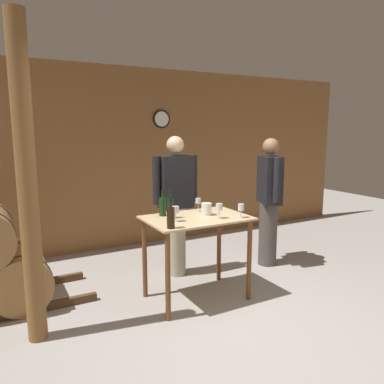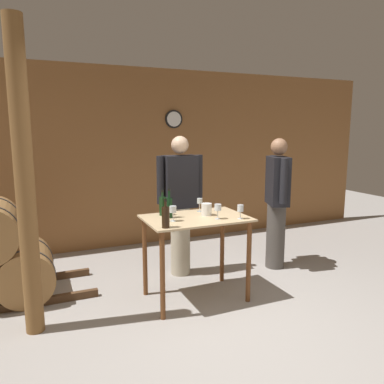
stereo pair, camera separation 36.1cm
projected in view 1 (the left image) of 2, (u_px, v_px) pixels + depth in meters
name	position (u px, v px, depth m)	size (l,w,h in m)	color
ground_plane	(248.00, 336.00, 3.29)	(14.00, 14.00, 0.00)	#9E9993
back_wall	(129.00, 158.00, 5.67)	(8.40, 0.08, 2.70)	brown
tasting_table	(197.00, 233.00, 3.91)	(1.06, 0.71, 0.89)	#D1B284
wooden_post	(27.00, 185.00, 3.02)	(0.16, 0.16, 2.70)	brown
wine_bottle_far_left	(171.00, 217.00, 3.43)	(0.07, 0.07, 0.27)	black
wine_bottle_left	(163.00, 206.00, 3.93)	(0.07, 0.07, 0.27)	#193819
wine_bottle_center	(170.00, 207.00, 3.82)	(0.07, 0.07, 0.30)	black
wine_glass_near_left	(175.00, 210.00, 3.68)	(0.07, 0.07, 0.15)	silver
wine_glass_near_center	(198.00, 202.00, 4.13)	(0.06, 0.06, 0.15)	silver
wine_glass_near_right	(219.00, 207.00, 3.81)	(0.07, 0.07, 0.16)	silver
wine_glass_far_side	(241.00, 208.00, 3.84)	(0.06, 0.06, 0.15)	silver
ice_bucket	(206.00, 209.00, 3.97)	(0.11, 0.11, 0.13)	white
person_host	(269.00, 199.00, 4.88)	(0.34, 0.56, 1.68)	#4C4742
person_visitor_with_scarf	(176.00, 203.00, 4.54)	(0.59, 0.24, 1.71)	#B7AD93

